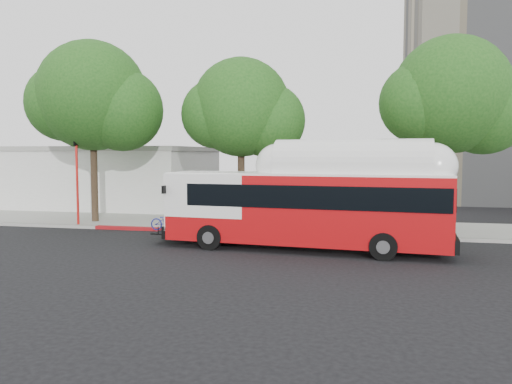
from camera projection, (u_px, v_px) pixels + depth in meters
ground at (229, 250)px, 19.66m from camera, size 120.00×120.00×0.00m
sidewalk at (262, 225)px, 25.99m from camera, size 60.00×5.00×0.15m
curb_strip at (251, 232)px, 23.45m from camera, size 60.00×0.30×0.15m
red_curb_segment at (191, 230)px, 24.09m from camera, size 10.00×0.32×0.16m
street_tree_left at (101, 100)px, 26.37m from camera, size 6.67×5.80×9.74m
street_tree_mid at (249, 112)px, 25.24m from camera, size 5.75×5.00×8.62m
street_tree_right at (461, 100)px, 22.90m from camera, size 6.21×5.40×9.18m
low_commercial_bldg at (94, 176)px, 36.09m from camera, size 16.20×10.20×4.25m
transit_bus at (306, 209)px, 19.46m from camera, size 11.87×3.31×3.47m
signal_pole at (77, 183)px, 25.51m from camera, size 0.13×0.42×4.43m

